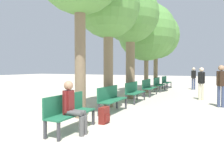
% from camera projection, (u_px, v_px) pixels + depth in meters
% --- Properties ---
extents(ground_plane, '(80.00, 80.00, 0.00)m').
position_uv_depth(ground_plane, '(155.00, 146.00, 4.57)').
color(ground_plane, beige).
extents(bench_row_0, '(0.47, 1.64, 0.94)m').
position_uv_depth(bench_row_0, '(69.00, 110.00, 5.65)').
color(bench_row_0, '#1E6042').
rests_on(bench_row_0, ground_plane).
extents(bench_row_1, '(0.47, 1.64, 0.94)m').
position_uv_depth(bench_row_1, '(111.00, 97.00, 8.00)').
color(bench_row_1, '#1E6042').
rests_on(bench_row_1, ground_plane).
extents(bench_row_2, '(0.47, 1.64, 0.94)m').
position_uv_depth(bench_row_2, '(134.00, 91.00, 10.35)').
color(bench_row_2, '#1E6042').
rests_on(bench_row_2, ground_plane).
extents(bench_row_3, '(0.47, 1.64, 0.94)m').
position_uv_depth(bench_row_3, '(148.00, 86.00, 12.70)').
color(bench_row_3, '#1E6042').
rests_on(bench_row_3, ground_plane).
extents(bench_row_4, '(0.47, 1.64, 0.94)m').
position_uv_depth(bench_row_4, '(158.00, 83.00, 15.05)').
color(bench_row_4, '#1E6042').
rests_on(bench_row_4, ground_plane).
extents(bench_row_5, '(0.47, 1.64, 0.94)m').
position_uv_depth(bench_row_5, '(166.00, 81.00, 17.40)').
color(bench_row_5, '#1E6042').
rests_on(bench_row_5, ground_plane).
extents(tree_row_1, '(2.61, 2.61, 5.47)m').
position_uv_depth(tree_row_1, '(108.00, 8.00, 8.97)').
color(tree_row_1, '#7A664C').
rests_on(tree_row_1, ground_plane).
extents(tree_row_2, '(2.98, 2.98, 5.91)m').
position_uv_depth(tree_row_2, '(130.00, 16.00, 11.39)').
color(tree_row_2, '#7A664C').
rests_on(tree_row_2, ground_plane).
extents(tree_row_3, '(3.76, 3.76, 5.83)m').
position_uv_depth(tree_row_3, '(146.00, 32.00, 14.17)').
color(tree_row_3, '#7A664C').
rests_on(tree_row_3, ground_plane).
extents(tree_row_4, '(3.52, 3.52, 5.83)m').
position_uv_depth(tree_row_4, '(156.00, 36.00, 16.53)').
color(tree_row_4, '#7A664C').
rests_on(tree_row_4, ground_plane).
extents(person_seated, '(0.60, 0.34, 1.31)m').
position_uv_depth(person_seated, '(73.00, 106.00, 5.39)').
color(person_seated, '#4C4C4C').
rests_on(person_seated, ground_plane).
extents(backpack, '(0.23, 0.37, 0.48)m').
position_uv_depth(backpack, '(104.00, 115.00, 6.39)').
color(backpack, maroon).
rests_on(backpack, ground_plane).
extents(pedestrian_near, '(0.33, 0.28, 1.64)m').
position_uv_depth(pedestrian_near, '(201.00, 81.00, 10.98)').
color(pedestrian_near, beige).
rests_on(pedestrian_near, ground_plane).
extents(pedestrian_mid, '(0.33, 0.24, 1.65)m').
position_uv_depth(pedestrian_mid, '(194.00, 77.00, 16.18)').
color(pedestrian_mid, '#384260').
rests_on(pedestrian_mid, ground_plane).
extents(pedestrian_far, '(0.35, 0.30, 1.74)m').
position_uv_depth(pedestrian_far, '(221.00, 83.00, 8.96)').
color(pedestrian_far, '#384260').
rests_on(pedestrian_far, ground_plane).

